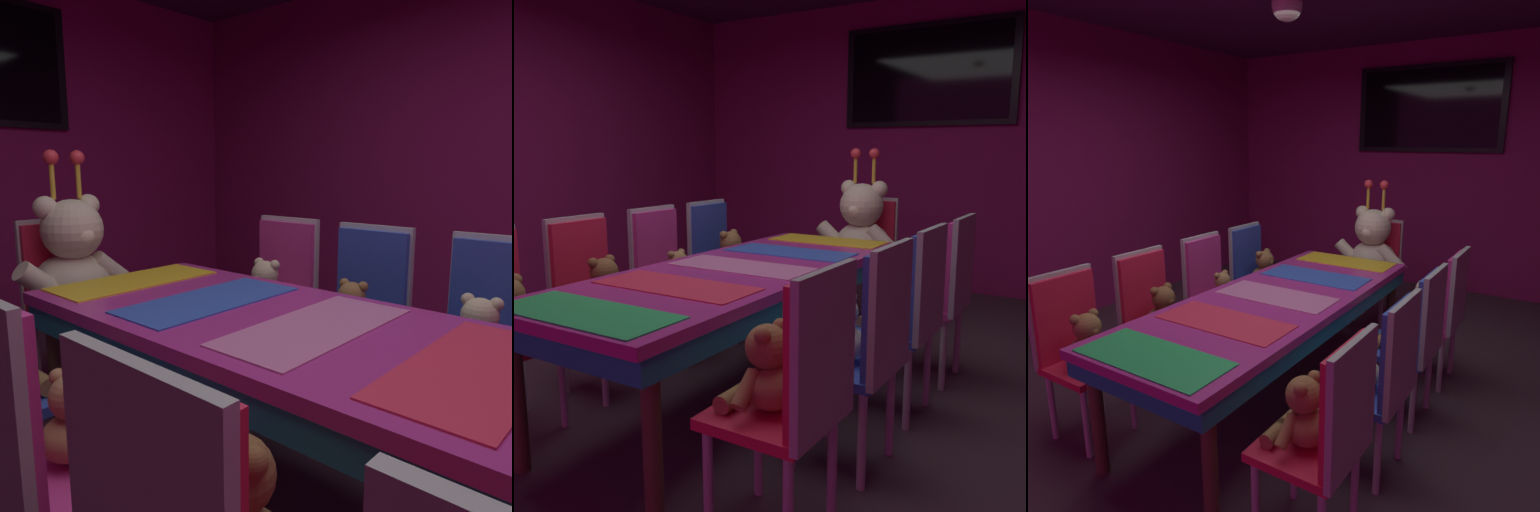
{
  "view_description": "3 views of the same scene",
  "coord_description": "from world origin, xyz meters",
  "views": [
    {
      "loc": [
        -1.33,
        -0.91,
        1.27
      ],
      "look_at": [
        0.21,
        0.46,
        0.9
      ],
      "focal_mm": 34.68,
      "sensor_mm": 36.0,
      "label": 1
    },
    {
      "loc": [
        1.71,
        -2.47,
        1.35
      ],
      "look_at": [
        0.08,
        0.16,
        0.78
      ],
      "focal_mm": 40.49,
      "sensor_mm": 36.0,
      "label": 2
    },
    {
      "loc": [
        1.6,
        -2.41,
        1.73
      ],
      "look_at": [
        -0.12,
        0.28,
        0.93
      ],
      "focal_mm": 33.18,
      "sensor_mm": 36.0,
      "label": 3
    }
  ],
  "objects": [
    {
      "name": "chair_left_3",
      "position": [
        -0.84,
        0.87,
        0.6
      ],
      "size": [
        0.42,
        0.41,
        0.98
      ],
      "color": "#2D47B2",
      "rests_on": "ground_plane"
    },
    {
      "name": "chair_right_0",
      "position": [
        0.85,
        -0.87,
        0.6
      ],
      "size": [
        0.42,
        0.41,
        0.98
      ],
      "rotation": [
        0.0,
        0.0,
        3.14
      ],
      "color": "red",
      "rests_on": "ground_plane"
    },
    {
      "name": "teddy_left_3",
      "position": [
        -0.69,
        0.87,
        0.6
      ],
      "size": [
        0.27,
        0.34,
        0.32
      ],
      "color": "olive",
      "rests_on": "chair_left_3"
    },
    {
      "name": "chair_left_1",
      "position": [
        -0.85,
        -0.31,
        0.6
      ],
      "size": [
        0.42,
        0.41,
        0.98
      ],
      "color": "red",
      "rests_on": "ground_plane"
    },
    {
      "name": "teddy_right_2",
      "position": [
        0.71,
        0.28,
        0.58
      ],
      "size": [
        0.23,
        0.29,
        0.28
      ],
      "rotation": [
        0.0,
        0.0,
        3.14
      ],
      "color": "olive",
      "rests_on": "chair_right_2"
    },
    {
      "name": "chair_left_0",
      "position": [
        -0.84,
        -0.9,
        0.6
      ],
      "size": [
        0.42,
        0.41,
        0.98
      ],
      "color": "red",
      "rests_on": "ground_plane"
    },
    {
      "name": "teddy_left_1",
      "position": [
        -0.7,
        -0.31,
        0.59
      ],
      "size": [
        0.26,
        0.33,
        0.32
      ],
      "color": "brown",
      "rests_on": "chair_left_1"
    },
    {
      "name": "wall_tv",
      "position": [
        0.0,
        3.11,
        2.05
      ],
      "size": [
        1.63,
        0.06,
        0.94
      ],
      "color": "black"
    },
    {
      "name": "teddy_right_1",
      "position": [
        0.72,
        -0.31,
        0.59
      ],
      "size": [
        0.25,
        0.32,
        0.3
      ],
      "rotation": [
        0.0,
        0.0,
        3.14
      ],
      "color": "beige",
      "rests_on": "chair_right_1"
    },
    {
      "name": "pendant_light",
      "position": [
        -0.15,
        0.36,
        2.55
      ],
      "size": [
        0.2,
        0.2,
        0.2
      ],
      "primitive_type": "sphere",
      "color": "white"
    },
    {
      "name": "king_teddy_bear",
      "position": [
        0.0,
        1.6,
        0.75
      ],
      "size": [
        0.7,
        0.55,
        0.9
      ],
      "rotation": [
        0.0,
        0.0,
        -1.57
      ],
      "color": "beige",
      "rests_on": "throne_chair"
    },
    {
      "name": "teddy_right_3",
      "position": [
        0.72,
        0.85,
        0.59
      ],
      "size": [
        0.25,
        0.33,
        0.31
      ],
      "rotation": [
        0.0,
        0.0,
        3.14
      ],
      "color": "beige",
      "rests_on": "chair_right_3"
    },
    {
      "name": "wall_back",
      "position": [
        0.0,
        3.2,
        1.4
      ],
      "size": [
        5.2,
        0.12,
        2.8
      ],
      "primitive_type": "cube",
      "color": "#8C1959",
      "rests_on": "ground_plane"
    },
    {
      "name": "ground_plane",
      "position": [
        0.0,
        0.0,
        0.0
      ],
      "size": [
        7.9,
        7.9,
        0.0
      ],
      "primitive_type": "plane",
      "color": "#3F2D38"
    },
    {
      "name": "teddy_right_0",
      "position": [
        0.71,
        -0.87,
        0.59
      ],
      "size": [
        0.26,
        0.34,
        0.32
      ],
      "rotation": [
        0.0,
        0.0,
        3.14
      ],
      "color": "olive",
      "rests_on": "chair_right_0"
    },
    {
      "name": "banquet_table",
      "position": [
        0.0,
        -0.0,
        0.65
      ],
      "size": [
        0.9,
        2.45,
        0.75
      ],
      "color": "#B22D8C",
      "rests_on": "ground_plane"
    },
    {
      "name": "teddy_left_2",
      "position": [
        -0.71,
        0.32,
        0.57
      ],
      "size": [
        0.21,
        0.28,
        0.26
      ],
      "color": "#9E7247",
      "rests_on": "chair_left_2"
    },
    {
      "name": "chair_right_2",
      "position": [
        0.85,
        0.28,
        0.6
      ],
      "size": [
        0.42,
        0.41,
        0.98
      ],
      "rotation": [
        0.0,
        0.0,
        3.14
      ],
      "color": "#2D47B2",
      "rests_on": "ground_plane"
    },
    {
      "name": "chair_right_3",
      "position": [
        0.87,
        0.85,
        0.6
      ],
      "size": [
        0.42,
        0.41,
        0.98
      ],
      "rotation": [
        0.0,
        0.0,
        3.14
      ],
      "color": "#CC338C",
      "rests_on": "ground_plane"
    },
    {
      "name": "wall_left",
      "position": [
        -2.6,
        0.0,
        1.4
      ],
      "size": [
        0.12,
        6.4,
        2.8
      ],
      "primitive_type": "cube",
      "color": "#8C1959",
      "rests_on": "ground_plane"
    },
    {
      "name": "chair_right_1",
      "position": [
        0.87,
        -0.31,
        0.6
      ],
      "size": [
        0.42,
        0.41,
        0.98
      ],
      "rotation": [
        0.0,
        0.0,
        3.14
      ],
      "color": "#2D47B2",
      "rests_on": "ground_plane"
    },
    {
      "name": "teddy_left_0",
      "position": [
        -0.69,
        -0.9,
        0.59
      ],
      "size": [
        0.26,
        0.34,
        0.32
      ],
      "color": "olive",
      "rests_on": "chair_left_0"
    },
    {
      "name": "throne_chair",
      "position": [
        0.0,
        1.77,
        0.6
      ],
      "size": [
        0.41,
        0.42,
        0.98
      ],
      "rotation": [
        0.0,
        0.0,
        -1.57
      ],
      "color": "red",
      "rests_on": "ground_plane"
    },
    {
      "name": "chair_left_2",
      "position": [
        -0.85,
        0.32,
        0.6
      ],
      "size": [
        0.42,
        0.41,
        0.98
      ],
      "color": "#CC338C",
      "rests_on": "ground_plane"
    }
  ]
}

